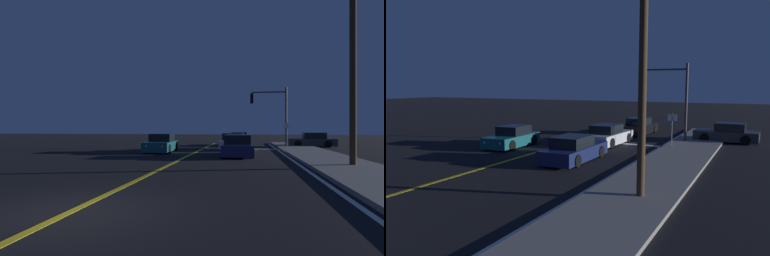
{
  "view_description": "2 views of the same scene",
  "coord_description": "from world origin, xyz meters",
  "views": [
    {
      "loc": [
        3.61,
        -5.68,
        1.75
      ],
      "look_at": [
        -0.91,
        19.5,
        1.77
      ],
      "focal_mm": 28.22,
      "sensor_mm": 36.0,
      "label": 1
    },
    {
      "loc": [
        12.03,
        -3.77,
        4.02
      ],
      "look_at": [
        0.45,
        19.31,
        0.99
      ],
      "focal_mm": 35.17,
      "sensor_mm": 36.0,
      "label": 2
    }
  ],
  "objects": [
    {
      "name": "car_lead_oncoming_black",
      "position": [
        2.99,
        25.31,
        0.58
      ],
      "size": [
        1.97,
        4.33,
        1.34
      ],
      "rotation": [
        0.0,
        0.0,
        -0.05
      ],
      "color": "black",
      "rests_on": "ground"
    },
    {
      "name": "sidewalk_right",
      "position": [
        7.95,
        10.79,
        0.07
      ],
      "size": [
        3.2,
        38.83,
        0.15
      ],
      "primitive_type": "cube",
      "color": "gray",
      "rests_on": "ground"
    },
    {
      "name": "car_following_oncoming_teal",
      "position": [
        -2.54,
        15.8,
        0.58
      ],
      "size": [
        2.04,
        4.24,
        1.34
      ],
      "rotation": [
        0.0,
        0.0,
        3.19
      ],
      "color": "#195960",
      "rests_on": "ground"
    },
    {
      "name": "car_parked_curb_navy",
      "position": [
        3.1,
        13.56,
        0.58
      ],
      "size": [
        1.94,
        4.75,
        1.34
      ],
      "rotation": [
        0.0,
        0.0,
        0.0
      ],
      "color": "navy",
      "rests_on": "ground"
    },
    {
      "name": "car_distant_tail_white",
      "position": [
        2.6,
        19.46,
        0.58
      ],
      "size": [
        2.13,
        4.57,
        1.34
      ],
      "rotation": [
        0.0,
        0.0,
        -0.05
      ],
      "color": "silver",
      "rests_on": "ground"
    },
    {
      "name": "traffic_signal_near_right",
      "position": [
        5.98,
        22.37,
        3.58
      ],
      "size": [
        3.25,
        0.28,
        5.42
      ],
      "rotation": [
        0.0,
        0.0,
        3.14
      ],
      "color": "#38383D",
      "rests_on": "ground"
    },
    {
      "name": "lane_line_center",
      "position": [
        0.0,
        10.79,
        0.01
      ],
      "size": [
        0.2,
        36.67,
        0.01
      ],
      "primitive_type": "cube",
      "color": "gold",
      "rests_on": "ground"
    },
    {
      "name": "ground_plane",
      "position": [
        0.0,
        0.0,
        0.0
      ],
      "size": [
        160.0,
        160.0,
        0.0
      ],
      "primitive_type": "plane",
      "color": "black"
    },
    {
      "name": "utility_pole_right",
      "position": [
        8.25,
        8.63,
        5.85
      ],
      "size": [
        1.91,
        0.28,
        11.21
      ],
      "color": "#42301E",
      "rests_on": "ground"
    },
    {
      "name": "street_sign_corner",
      "position": [
        6.85,
        19.57,
        1.49
      ],
      "size": [
        0.56,
        0.08,
        2.2
      ],
      "color": "slate",
      "rests_on": "ground"
    },
    {
      "name": "car_far_approaching_charcoal",
      "position": [
        9.69,
        24.1,
        0.58
      ],
      "size": [
        4.3,
        2.02,
        1.34
      ],
      "rotation": [
        0.0,
        0.0,
        1.54
      ],
      "color": "#2D2D33",
      "rests_on": "ground"
    },
    {
      "name": "stop_bar",
      "position": [
        3.17,
        20.07,
        0.01
      ],
      "size": [
        6.35,
        0.5,
        0.01
      ],
      "primitive_type": "cube",
      "color": "white",
      "rests_on": "ground"
    },
    {
      "name": "lane_line_edge_right",
      "position": [
        6.1,
        10.79,
        0.01
      ],
      "size": [
        0.16,
        36.67,
        0.01
      ],
      "primitive_type": "cube",
      "color": "white",
      "rests_on": "ground"
    }
  ]
}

